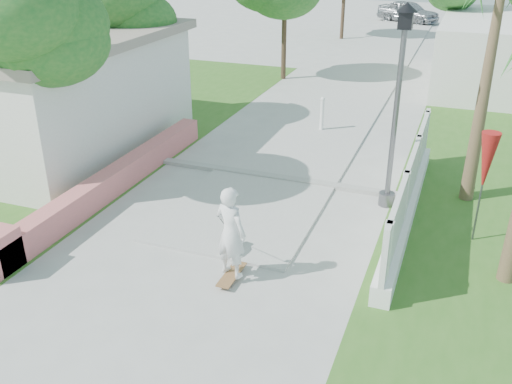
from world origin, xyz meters
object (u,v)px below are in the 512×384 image
at_px(street_lamp, 397,102).
at_px(skateboarder, 230,232).
at_px(bollard, 322,113).
at_px(dog, 232,244).
at_px(patio_umbrella, 486,163).
at_px(parked_car, 408,12).

height_order(street_lamp, skateboarder, street_lamp).
bearing_deg(bollard, dog, -88.25).
xyz_separation_m(patio_umbrella, skateboarder, (-4.07, -2.97, -0.75)).
xyz_separation_m(street_lamp, dog, (-2.46, -3.22, -2.20)).
height_order(patio_umbrella, dog, patio_umbrella).
height_order(patio_umbrella, parked_car, patio_umbrella).
height_order(street_lamp, patio_umbrella, street_lamp).
distance_m(bollard, parked_car, 23.42).
distance_m(skateboarder, dog, 1.07).
bearing_deg(dog, skateboarder, -84.64).
bearing_deg(bollard, skateboarder, -86.43).
distance_m(patio_umbrella, parked_car, 29.34).
relative_size(street_lamp, dog, 7.43).
bearing_deg(parked_car, patio_umbrella, -146.48).
relative_size(street_lamp, skateboarder, 2.44).
distance_m(bollard, skateboarder, 8.50).
height_order(bollard, patio_umbrella, patio_umbrella).
relative_size(skateboarder, dog, 3.04).
height_order(skateboarder, parked_car, skateboarder).
relative_size(street_lamp, patio_umbrella, 1.93).
bearing_deg(street_lamp, dog, -127.39).
xyz_separation_m(skateboarder, dog, (-0.29, 0.75, -0.70)).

